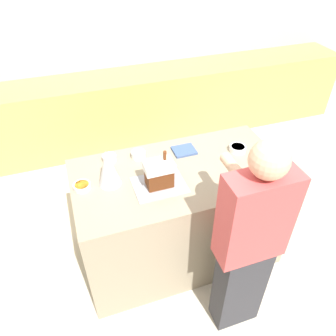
{
  "coord_description": "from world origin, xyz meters",
  "views": [
    {
      "loc": [
        -0.71,
        -1.77,
        2.49
      ],
      "look_at": [
        -0.1,
        0.0,
        0.99
      ],
      "focal_mm": 35.0,
      "sensor_mm": 36.0,
      "label": 1
    }
  ],
  "objects_px": {
    "candy_bowl_beside_tree": "(138,154)",
    "candy_bowl_center_rear": "(82,186)",
    "candy_bowl_front_corner": "(109,158)",
    "person": "(248,245)",
    "baking_tray": "(159,185)",
    "decorative_tree": "(108,168)",
    "gingerbread_house": "(159,173)",
    "cookbook": "(184,150)",
    "candy_bowl_far_left": "(238,148)"
  },
  "relations": [
    {
      "from": "candy_bowl_beside_tree",
      "to": "candy_bowl_center_rear",
      "type": "xyz_separation_m",
      "value": [
        -0.47,
        -0.23,
        -0.01
      ]
    },
    {
      "from": "candy_bowl_front_corner",
      "to": "person",
      "type": "bearing_deg",
      "value": -57.03
    },
    {
      "from": "candy_bowl_beside_tree",
      "to": "baking_tray",
      "type": "bearing_deg",
      "value": -81.85
    },
    {
      "from": "candy_bowl_center_rear",
      "to": "candy_bowl_beside_tree",
      "type": "bearing_deg",
      "value": 25.82
    },
    {
      "from": "baking_tray",
      "to": "person",
      "type": "distance_m",
      "value": 0.73
    },
    {
      "from": "candy_bowl_front_corner",
      "to": "person",
      "type": "distance_m",
      "value": 1.22
    },
    {
      "from": "decorative_tree",
      "to": "candy_bowl_front_corner",
      "type": "height_order",
      "value": "decorative_tree"
    },
    {
      "from": "gingerbread_house",
      "to": "cookbook",
      "type": "xyz_separation_m",
      "value": [
        0.32,
        0.33,
        -0.1
      ]
    },
    {
      "from": "cookbook",
      "to": "baking_tray",
      "type": "bearing_deg",
      "value": -133.86
    },
    {
      "from": "candy_bowl_beside_tree",
      "to": "candy_bowl_center_rear",
      "type": "distance_m",
      "value": 0.52
    },
    {
      "from": "candy_bowl_front_corner",
      "to": "cookbook",
      "type": "xyz_separation_m",
      "value": [
        0.6,
        -0.08,
        -0.02
      ]
    },
    {
      "from": "candy_bowl_far_left",
      "to": "cookbook",
      "type": "relative_size",
      "value": 0.75
    },
    {
      "from": "decorative_tree",
      "to": "candy_bowl_front_corner",
      "type": "relative_size",
      "value": 2.64
    },
    {
      "from": "decorative_tree",
      "to": "cookbook",
      "type": "bearing_deg",
      "value": 16.72
    },
    {
      "from": "decorative_tree",
      "to": "baking_tray",
      "type": "bearing_deg",
      "value": -22.6
    },
    {
      "from": "candy_bowl_center_rear",
      "to": "candy_bowl_front_corner",
      "type": "relative_size",
      "value": 1.13
    },
    {
      "from": "gingerbread_house",
      "to": "candy_bowl_far_left",
      "type": "height_order",
      "value": "gingerbread_house"
    },
    {
      "from": "decorative_tree",
      "to": "cookbook",
      "type": "distance_m",
      "value": 0.69
    },
    {
      "from": "candy_bowl_far_left",
      "to": "decorative_tree",
      "type": "bearing_deg",
      "value": -176.76
    },
    {
      "from": "candy_bowl_center_rear",
      "to": "candy_bowl_front_corner",
      "type": "height_order",
      "value": "candy_bowl_front_corner"
    },
    {
      "from": "cookbook",
      "to": "gingerbread_house",
      "type": "bearing_deg",
      "value": -133.84
    },
    {
      "from": "cookbook",
      "to": "candy_bowl_beside_tree",
      "type": "bearing_deg",
      "value": 173.06
    },
    {
      "from": "person",
      "to": "candy_bowl_front_corner",
      "type": "bearing_deg",
      "value": 122.97
    },
    {
      "from": "candy_bowl_front_corner",
      "to": "baking_tray",
      "type": "bearing_deg",
      "value": -55.56
    },
    {
      "from": "candy_bowl_beside_tree",
      "to": "candy_bowl_center_rear",
      "type": "height_order",
      "value": "candy_bowl_beside_tree"
    },
    {
      "from": "person",
      "to": "candy_bowl_center_rear",
      "type": "bearing_deg",
      "value": 140.01
    },
    {
      "from": "candy_bowl_beside_tree",
      "to": "person",
      "type": "xyz_separation_m",
      "value": [
        0.44,
        -0.99,
        -0.12
      ]
    },
    {
      "from": "person",
      "to": "decorative_tree",
      "type": "bearing_deg",
      "value": 133.43
    },
    {
      "from": "baking_tray",
      "to": "candy_bowl_center_rear",
      "type": "xyz_separation_m",
      "value": [
        -0.52,
        0.15,
        0.02
      ]
    },
    {
      "from": "baking_tray",
      "to": "gingerbread_house",
      "type": "relative_size",
      "value": 1.39
    },
    {
      "from": "gingerbread_house",
      "to": "decorative_tree",
      "type": "bearing_deg",
      "value": 157.45
    },
    {
      "from": "baking_tray",
      "to": "candy_bowl_far_left",
      "type": "distance_m",
      "value": 0.76
    },
    {
      "from": "person",
      "to": "candy_bowl_beside_tree",
      "type": "bearing_deg",
      "value": 113.85
    },
    {
      "from": "candy_bowl_far_left",
      "to": "gingerbread_house",
      "type": "bearing_deg",
      "value": -165.0
    },
    {
      "from": "candy_bowl_center_rear",
      "to": "person",
      "type": "bearing_deg",
      "value": -39.99
    },
    {
      "from": "candy_bowl_beside_tree",
      "to": "candy_bowl_front_corner",
      "type": "distance_m",
      "value": 0.23
    },
    {
      "from": "baking_tray",
      "to": "cookbook",
      "type": "bearing_deg",
      "value": 46.14
    },
    {
      "from": "baking_tray",
      "to": "person",
      "type": "relative_size",
      "value": 0.23
    },
    {
      "from": "baking_tray",
      "to": "candy_bowl_beside_tree",
      "type": "height_order",
      "value": "candy_bowl_beside_tree"
    },
    {
      "from": "candy_bowl_far_left",
      "to": "cookbook",
      "type": "distance_m",
      "value": 0.44
    },
    {
      "from": "decorative_tree",
      "to": "candy_bowl_far_left",
      "type": "relative_size",
      "value": 2.15
    },
    {
      "from": "candy_bowl_far_left",
      "to": "cookbook",
      "type": "xyz_separation_m",
      "value": [
        -0.41,
        0.13,
        -0.02
      ]
    },
    {
      "from": "candy_bowl_center_rear",
      "to": "baking_tray",
      "type": "bearing_deg",
      "value": -15.65
    },
    {
      "from": "candy_bowl_beside_tree",
      "to": "cookbook",
      "type": "distance_m",
      "value": 0.37
    },
    {
      "from": "candy_bowl_beside_tree",
      "to": "candy_bowl_far_left",
      "type": "height_order",
      "value": "candy_bowl_beside_tree"
    },
    {
      "from": "baking_tray",
      "to": "candy_bowl_beside_tree",
      "type": "xyz_separation_m",
      "value": [
        -0.05,
        0.37,
        0.02
      ]
    },
    {
      "from": "candy_bowl_far_left",
      "to": "candy_bowl_beside_tree",
      "type": "bearing_deg",
      "value": 167.2
    },
    {
      "from": "candy_bowl_front_corner",
      "to": "decorative_tree",
      "type": "bearing_deg",
      "value": -100.13
    },
    {
      "from": "candy_bowl_front_corner",
      "to": "person",
      "type": "relative_size",
      "value": 0.07
    },
    {
      "from": "candy_bowl_center_rear",
      "to": "candy_bowl_far_left",
      "type": "distance_m",
      "value": 1.26
    }
  ]
}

